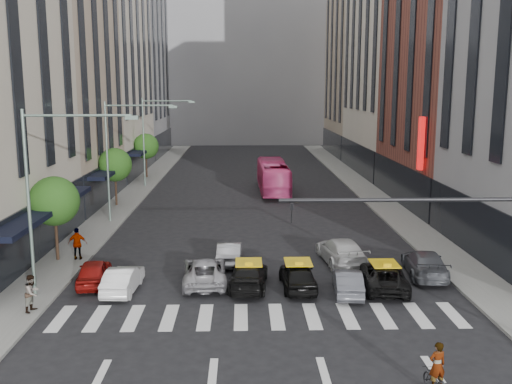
{
  "coord_description": "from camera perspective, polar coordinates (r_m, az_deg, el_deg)",
  "views": [
    {
      "loc": [
        -0.92,
        -22.61,
        10.06
      ],
      "look_at": [
        -0.09,
        10.78,
        4.0
      ],
      "focal_mm": 40.0,
      "sensor_mm": 36.0,
      "label": 1
    }
  ],
  "objects": [
    {
      "name": "pedestrian_near",
      "position": [
        27.93,
        -21.47,
        -9.38
      ],
      "size": [
        0.83,
        0.96,
        1.71
      ],
      "primitive_type": "imported",
      "rotation": [
        0.0,
        0.0,
        1.32
      ],
      "color": "gray",
      "rests_on": "sidewalk_left"
    },
    {
      "name": "car_row2_left",
      "position": [
        33.5,
        -2.68,
        -6.06
      ],
      "size": [
        1.43,
        3.91,
        1.28
      ],
      "primitive_type": "imported",
      "rotation": [
        0.0,
        0.0,
        3.12
      ],
      "color": "#A0A0A5",
      "rests_on": "ground"
    },
    {
      "name": "taxi_center",
      "position": [
        29.35,
        4.21,
        -8.34
      ],
      "size": [
        1.81,
        4.17,
        1.4
      ],
      "primitive_type": "imported",
      "rotation": [
        0.0,
        0.0,
        3.18
      ],
      "color": "black",
      "rests_on": "ground"
    },
    {
      "name": "tree_mid",
      "position": [
        50.22,
        -13.93,
        2.65
      ],
      "size": [
        2.88,
        2.88,
        4.95
      ],
      "color": "black",
      "rests_on": "sidewalk_left"
    },
    {
      "name": "rider",
      "position": [
        20.31,
        17.76,
        -14.65
      ],
      "size": [
        0.66,
        0.51,
        1.63
      ],
      "primitive_type": "imported",
      "rotation": [
        0.0,
        0.0,
        3.36
      ],
      "color": "gray",
      "rests_on": "motorcycle"
    },
    {
      "name": "taxi_right",
      "position": [
        30.05,
        12.66,
        -8.22
      ],
      "size": [
        2.71,
        4.91,
        1.3
      ],
      "primitive_type": "imported",
      "rotation": [
        0.0,
        0.0,
        3.02
      ],
      "color": "black",
      "rests_on": "ground"
    },
    {
      "name": "car_grey_curb",
      "position": [
        32.54,
        16.52,
        -6.86
      ],
      "size": [
        2.52,
        5.05,
        1.41
      ],
      "primitive_type": "imported",
      "rotation": [
        0.0,
        0.0,
        3.03
      ],
      "color": "#484A50",
      "rests_on": "ground"
    },
    {
      "name": "sidewalk_right",
      "position": [
        54.97,
        11.67,
        -0.4
      ],
      "size": [
        3.0,
        96.0,
        0.15
      ],
      "primitive_type": "cube",
      "color": "slate",
      "rests_on": "ground"
    },
    {
      "name": "liberty_sign",
      "position": [
        44.88,
        16.18,
        4.69
      ],
      "size": [
        0.3,
        0.7,
        4.0
      ],
      "color": "red",
      "rests_on": "ground"
    },
    {
      "name": "building_right_c",
      "position": [
        71.6,
        13.78,
        17.98
      ],
      "size": [
        8.0,
        20.0,
        40.0
      ],
      "primitive_type": "cube",
      "color": "beige",
      "rests_on": "ground"
    },
    {
      "name": "motorcycle",
      "position": [
        20.85,
        17.57,
        -17.75
      ],
      "size": [
        0.9,
        1.71,
        0.85
      ],
      "primitive_type": "imported",
      "rotation": [
        0.0,
        0.0,
        3.36
      ],
      "color": "black",
      "rests_on": "ground"
    },
    {
      "name": "bus",
      "position": [
        56.1,
        1.73,
        1.56
      ],
      "size": [
        2.83,
        11.22,
        3.11
      ],
      "primitive_type": "imported",
      "rotation": [
        0.0,
        0.0,
        3.16
      ],
      "color": "#E14284",
      "rests_on": "ground"
    },
    {
      "name": "car_silver",
      "position": [
        30.18,
        -5.16,
        -7.87
      ],
      "size": [
        2.58,
        5.01,
        1.35
      ],
      "primitive_type": "imported",
      "rotation": [
        0.0,
        0.0,
        3.21
      ],
      "color": "#AAA9AE",
      "rests_on": "ground"
    },
    {
      "name": "building_left_c",
      "position": [
        70.91,
        -15.14,
        16.37
      ],
      "size": [
        8.0,
        20.0,
        36.0
      ],
      "primitive_type": "cube",
      "color": "beige",
      "rests_on": "ground"
    },
    {
      "name": "streetlamp_near",
      "position": [
        28.43,
        -20.12,
        1.25
      ],
      "size": [
        5.38,
        0.25,
        9.0
      ],
      "color": "gray",
      "rests_on": "sidewalk_left"
    },
    {
      "name": "car_red",
      "position": [
        31.09,
        -15.88,
        -7.7
      ],
      "size": [
        2.05,
        4.08,
        1.34
      ],
      "primitive_type": "imported",
      "rotation": [
        0.0,
        0.0,
        3.26
      ],
      "color": "maroon",
      "rests_on": "ground"
    },
    {
      "name": "building_left_b",
      "position": [
        53.14,
        -19.46,
        11.8
      ],
      "size": [
        8.0,
        16.0,
        24.0
      ],
      "primitive_type": "cube",
      "color": "tan",
      "rests_on": "ground"
    },
    {
      "name": "car_white_front",
      "position": [
        29.68,
        -13.16,
        -8.49
      ],
      "size": [
        1.56,
        3.98,
        1.29
      ],
      "primitive_type": "imported",
      "rotation": [
        0.0,
        0.0,
        3.09
      ],
      "color": "white",
      "rests_on": "ground"
    },
    {
      "name": "ground",
      "position": [
        24.76,
        0.86,
        -13.69
      ],
      "size": [
        160.0,
        160.0,
        0.0
      ],
      "primitive_type": "plane",
      "color": "black",
      "rests_on": "ground"
    },
    {
      "name": "building_far",
      "position": [
        107.9,
        -0.95,
        14.5
      ],
      "size": [
        30.0,
        10.0,
        36.0
      ],
      "primitive_type": "cube",
      "color": "gray",
      "rests_on": "ground"
    },
    {
      "name": "sidewalk_left",
      "position": [
        54.58,
        -12.57,
        -0.51
      ],
      "size": [
        3.0,
        96.0,
        0.15
      ],
      "primitive_type": "cube",
      "color": "slate",
      "rests_on": "ground"
    },
    {
      "name": "building_left_d",
      "position": [
        89.21,
        -12.12,
        13.24
      ],
      "size": [
        8.0,
        18.0,
        30.0
      ],
      "primitive_type": "cube",
      "color": "gray",
      "rests_on": "ground"
    },
    {
      "name": "tree_far",
      "position": [
        65.83,
        -10.96,
        4.51
      ],
      "size": [
        2.88,
        2.88,
        4.95
      ],
      "color": "black",
      "rests_on": "sidewalk_left"
    },
    {
      "name": "pedestrian_far",
      "position": [
        35.16,
        -17.42,
        -4.96
      ],
      "size": [
        1.15,
        0.55,
        1.9
      ],
      "primitive_type": "imported",
      "rotation": [
        0.0,
        0.0,
        3.22
      ],
      "color": "gray",
      "rests_on": "sidewalk_left"
    },
    {
      "name": "tree_near",
      "position": [
        34.97,
        -19.52,
        -0.87
      ],
      "size": [
        2.88,
        2.88,
        4.95
      ],
      "color": "black",
      "rests_on": "sidewalk_left"
    },
    {
      "name": "car_grey_mid",
      "position": [
        28.99,
        9.14,
        -8.86
      ],
      "size": [
        1.64,
        3.86,
        1.24
      ],
      "primitive_type": "imported",
      "rotation": [
        0.0,
        0.0,
        3.05
      ],
      "color": "#484A51",
      "rests_on": "ground"
    },
    {
      "name": "building_right_b",
      "position": [
        52.83,
        18.91,
        12.94
      ],
      "size": [
        8.0,
        18.0,
        26.0
      ],
      "primitive_type": "cube",
      "color": "brown",
      "rests_on": "ground"
    },
    {
      "name": "streetlamp_far",
      "position": [
        59.46,
        -10.3,
        6.11
      ],
      "size": [
        5.38,
        0.25,
        9.0
      ],
      "color": "gray",
      "rests_on": "sidewalk_left"
    },
    {
      "name": "taxi_left",
      "position": [
        29.47,
        -0.73,
        -8.32
      ],
      "size": [
        2.2,
        4.69,
        1.32
      ],
      "primitive_type": "imported",
      "rotation": [
        0.0,
        0.0,
        3.06
      ],
      "color": "black",
      "rests_on": "ground"
    },
    {
      "name": "car_row2_right",
      "position": [
        33.75,
        8.51,
        -5.85
      ],
      "size": [
        2.64,
        5.35,
        1.49
      ],
      "primitive_type": "imported",
      "rotation": [
        0.0,
        0.0,
        3.25
      ],
      "color": "silver",
      "rests_on": "ground"
    },
    {
      "name": "traffic_signal",
      "position": [
        23.92,
        19.77,
        -3.84
      ],
      "size": [
        10.1,
        0.2,
        6.0
      ],
      "color": "black",
      "rests_on": "ground"
    },
    {
      "name": "streetlamp_mid",
      "position": [
        43.77,
        -13.48,
        4.55
      ],
      "size": [
        5.38,
        0.25,
        9.0
      ],
      "color": "gray",
      "rests_on": "sidewalk_left"
    },
    {
      "name": "building_right_d",
      "position": [
        89.51,
        10.39,
        12.64
      ],
      "size": [
        8.0,
        18.0,
        28.0
      ],
      "primitive_type": "cube",
      "color": "tan",
      "rests_on": "ground"
    }
  ]
}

